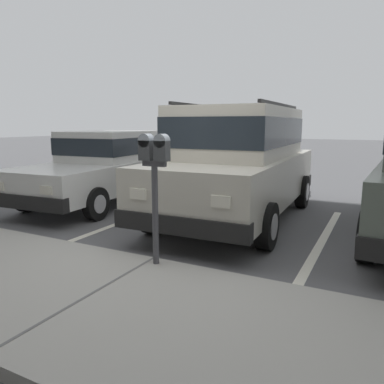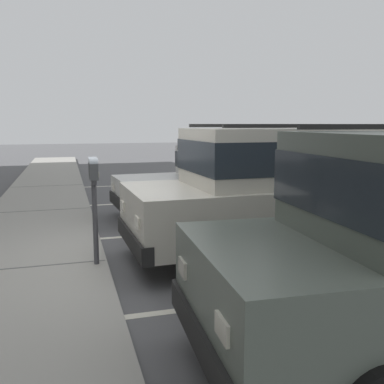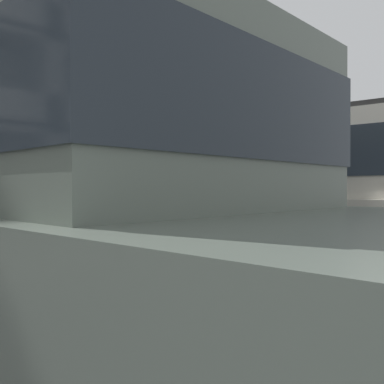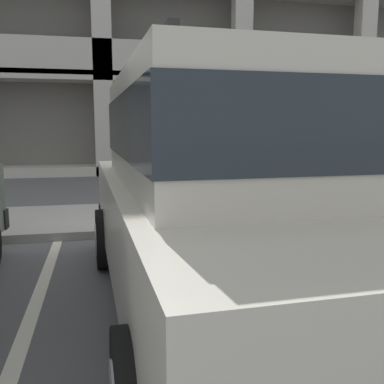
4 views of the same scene
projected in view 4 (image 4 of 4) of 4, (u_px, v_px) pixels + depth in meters
ground_plane at (178, 242)px, 6.05m from camera, size 80.00×80.00×0.10m
sidewalk at (164, 216)px, 7.29m from camera, size 40.00×2.20×0.12m
parking_stall_lines at (336, 261)px, 5.03m from camera, size 13.28×4.80×0.01m
silver_suv at (225, 187)px, 3.45m from camera, size 2.13×4.84×2.03m
parking_meter_near at (165, 151)px, 6.17m from camera, size 0.35×0.12×1.48m
parking_garage at (99, 20)px, 18.03m from camera, size 32.00×10.00×13.25m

